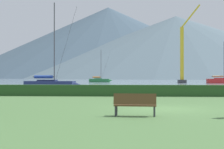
# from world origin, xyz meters

# --- Properties ---
(ground_plane) EXTENTS (1000.00, 1000.00, 0.00)m
(ground_plane) POSITION_xyz_m (0.00, 0.00, 0.00)
(ground_plane) COLOR #517A42
(harbor_water) EXTENTS (320.00, 246.00, 0.00)m
(harbor_water) POSITION_xyz_m (0.00, 137.00, 0.00)
(harbor_water) COLOR #8499A8
(harbor_water) RESTS_ON ground_plane
(hedge_line) EXTENTS (80.00, 1.20, 0.94)m
(hedge_line) POSITION_xyz_m (0.00, 11.00, 0.47)
(hedge_line) COLOR #284C23
(hedge_line) RESTS_ON ground_plane
(sailboat_slip_2) EXTENTS (7.93, 3.02, 10.03)m
(sailboat_slip_2) POSITION_xyz_m (19.47, 64.58, 0.65)
(sailboat_slip_2) COLOR red
(sailboat_slip_2) RESTS_ON harbor_water
(sailboat_slip_3) EXTENTS (6.75, 2.04, 9.37)m
(sailboat_slip_3) POSITION_xyz_m (-11.63, 79.66, 0.57)
(sailboat_slip_3) COLOR #236B38
(sailboat_slip_3) RESTS_ON harbor_water
(sailboat_slip_5) EXTENTS (7.60, 2.51, 11.49)m
(sailboat_slip_5) POSITION_xyz_m (-12.66, 26.78, 0.65)
(sailboat_slip_5) COLOR navy
(sailboat_slip_5) RESTS_ON harbor_water
(park_bench_near_path) EXTENTS (1.78, 0.59, 0.95)m
(park_bench_near_path) POSITION_xyz_m (-1.55, -3.26, 0.53)
(park_bench_near_path) COLOR brown
(park_bench_near_path) RESTS_ON ground_plane
(dock_crane) EXTENTS (5.49, 2.00, 19.46)m
(dock_crane) POSITION_xyz_m (10.41, 66.69, 6.22)
(dock_crane) COLOR #333338
(dock_crane) RESTS_ON ground_plane
(distant_hill_west_ridge) EXTENTS (321.59, 321.59, 78.29)m
(distant_hill_west_ridge) POSITION_xyz_m (-30.33, 352.44, 39.14)
(distant_hill_west_ridge) COLOR #425666
(distant_hill_west_ridge) RESTS_ON ground_plane
(distant_hill_central_peak) EXTENTS (290.57, 290.57, 56.77)m
(distant_hill_central_peak) POSITION_xyz_m (36.53, 291.10, 28.39)
(distant_hill_central_peak) COLOR slate
(distant_hill_central_peak) RESTS_ON ground_plane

